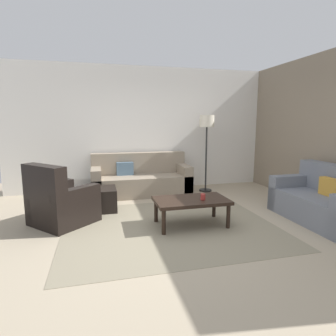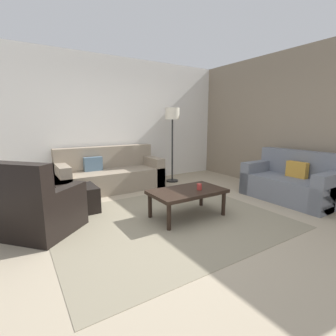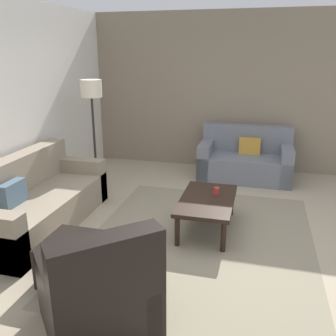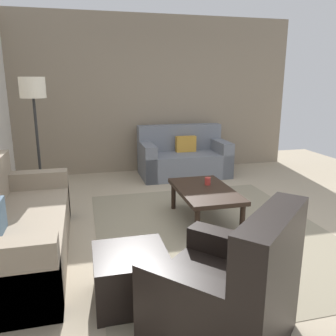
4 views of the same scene
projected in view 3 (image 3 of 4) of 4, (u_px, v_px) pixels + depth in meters
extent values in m
plane|color=tan|center=(200.00, 241.00, 4.24)|extent=(8.00, 8.00, 0.00)
cube|color=gray|center=(230.00, 92.00, 6.57)|extent=(0.12, 5.20, 2.80)
cube|color=gray|center=(200.00, 241.00, 4.24)|extent=(3.12, 2.57, 0.01)
cube|color=gray|center=(41.00, 211.00, 4.54)|extent=(2.09, 0.88, 0.42)
cube|color=gray|center=(16.00, 191.00, 4.55)|extent=(2.09, 0.24, 0.88)
cube|color=gray|center=(77.00, 179.00, 5.38)|extent=(0.20, 0.88, 0.62)
cube|color=slate|center=(13.00, 194.00, 4.15)|extent=(0.36, 0.12, 0.28)
cube|color=slate|center=(245.00, 167.00, 6.26)|extent=(0.87, 1.54, 0.42)
cube|color=slate|center=(246.00, 149.00, 6.48)|extent=(0.24, 1.54, 0.88)
cube|color=slate|center=(206.00, 158.00, 6.39)|extent=(0.87, 0.20, 0.62)
cube|color=slate|center=(286.00, 164.00, 6.07)|extent=(0.87, 0.20, 0.62)
cube|color=gold|center=(250.00, 146.00, 6.23)|extent=(0.12, 0.36, 0.28)
cube|color=black|center=(98.00, 302.00, 2.87)|extent=(1.13, 1.13, 0.44)
cube|color=black|center=(109.00, 297.00, 2.54)|extent=(0.69, 0.72, 0.95)
cube|color=black|center=(135.00, 282.00, 2.99)|extent=(0.70, 0.66, 0.60)
cube|color=black|center=(56.00, 307.00, 2.70)|extent=(0.70, 0.66, 0.60)
cube|color=black|center=(75.00, 259.00, 3.51)|extent=(0.56, 0.56, 0.40)
cylinder|color=black|center=(223.00, 237.00, 3.96)|extent=(0.06, 0.06, 0.36)
cylinder|color=black|center=(231.00, 202.00, 4.87)|extent=(0.06, 0.06, 0.36)
cylinder|color=black|center=(177.00, 231.00, 4.09)|extent=(0.06, 0.06, 0.36)
cylinder|color=black|center=(193.00, 199.00, 4.99)|extent=(0.06, 0.06, 0.36)
cube|color=black|center=(207.00, 200.00, 4.41)|extent=(1.10, 0.64, 0.05)
cylinder|color=#B2332D|center=(216.00, 191.00, 4.51)|extent=(0.07, 0.07, 0.09)
cylinder|color=black|center=(97.00, 186.00, 5.94)|extent=(0.28, 0.28, 0.03)
cylinder|color=#262626|center=(95.00, 144.00, 5.72)|extent=(0.04, 0.04, 1.45)
cylinder|color=beige|center=(91.00, 88.00, 5.46)|extent=(0.32, 0.32, 0.26)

